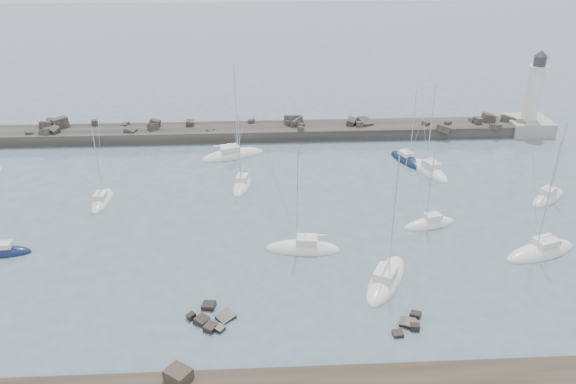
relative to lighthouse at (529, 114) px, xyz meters
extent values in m
plane|color=#496172|center=(-47.00, -38.00, -3.09)|extent=(400.00, 400.00, 0.00)
cube|color=#2C241E|center=(-52.66, -54.89, -2.27)|extent=(2.48, 2.42, 0.94)
cube|color=black|center=(-51.50, -47.56, -2.96)|extent=(1.67, 1.65, 0.93)
cube|color=black|center=(-52.48, -46.99, -2.89)|extent=(1.12, 1.01, 0.82)
cube|color=black|center=(-50.61, -48.64, -2.92)|extent=(1.42, 1.50, 0.90)
cube|color=black|center=(-49.77, -48.77, -2.98)|extent=(1.13, 1.19, 0.80)
cube|color=black|center=(-49.32, -47.04, -3.18)|extent=(2.05, 2.20, 1.43)
cube|color=black|center=(-50.97, -45.47, -3.07)|extent=(1.48, 1.37, 1.00)
cube|color=black|center=(-32.26, -49.62, -2.86)|extent=(0.91, 0.82, 0.66)
cube|color=black|center=(-33.93, -50.27, -3.07)|extent=(1.02, 0.97, 0.74)
cube|color=black|center=(-31.70, -47.78, -2.93)|extent=(1.26, 1.20, 0.57)
cube|color=black|center=(-32.73, -48.91, -3.03)|extent=(1.80, 1.66, 1.03)
cube|color=black|center=(-32.40, -49.19, -2.96)|extent=(1.57, 1.60, 0.92)
cube|color=#2B2926|center=(-54.50, 0.00, -2.89)|extent=(115.00, 6.00, 3.20)
cube|color=#2B2926|center=(-80.84, 1.38, -0.96)|extent=(2.36, 2.29, 1.88)
cube|color=#2B2926|center=(-17.93, -0.77, -1.22)|extent=(1.71, 1.68, 1.18)
cube|color=#2B2926|center=(-47.07, 1.99, -1.29)|extent=(1.35, 1.22, 1.29)
cube|color=#2B2926|center=(-80.31, 2.55, -1.07)|extent=(2.73, 2.47, 2.01)
cube|color=#2B2926|center=(-8.99, -0.42, -0.85)|extent=(1.50, 1.64, 1.32)
cube|color=#2B2926|center=(-63.21, -0.54, -0.93)|extent=(2.12, 2.25, 1.67)
cube|color=#2B2926|center=(-3.25, 0.57, -1.28)|extent=(3.33, 2.97, 2.34)
cube|color=#2B2926|center=(-14.04, -0.57, -1.22)|extent=(1.37, 1.39, 0.96)
cube|color=#2B2926|center=(-68.14, 2.02, -1.52)|extent=(1.82, 1.53, 1.59)
cube|color=#2B2926|center=(-79.75, -0.02, -1.37)|extent=(3.14, 2.67, 1.87)
cube|color=#2B2926|center=(-39.90, 0.04, -1.20)|extent=(2.09, 2.08, 1.68)
cube|color=#2B2926|center=(-2.06, -1.56, -1.32)|extent=(1.46, 1.87, 1.65)
cube|color=#2B2926|center=(-57.38, 1.05, -0.97)|extent=(1.64, 1.50, 1.68)
cube|color=#2B2926|center=(-28.06, 0.38, -1.21)|extent=(2.89, 3.18, 2.09)
cube|color=#2B2926|center=(-6.60, -2.46, -1.27)|extent=(2.34, 2.42, 1.44)
cube|color=#2B2926|center=(-8.94, -0.39, -1.43)|extent=(1.51, 1.78, 1.48)
cube|color=#2B2926|center=(-39.04, -2.53, -0.99)|extent=(1.09, 1.27, 1.04)
cube|color=#2B2926|center=(-78.84, -1.27, -0.98)|extent=(1.85, 2.14, 1.84)
cube|color=#2B2926|center=(-40.21, 1.07, -0.76)|extent=(2.88, 3.18, 2.40)
cube|color=#2B2926|center=(-73.32, 2.05, -0.88)|extent=(1.28, 1.32, 1.08)
cube|color=#2B2926|center=(-15.51, -2.50, -1.39)|extent=(2.80, 2.57, 1.94)
cube|color=#2B2926|center=(-66.85, -1.18, -1.42)|extent=(2.28, 2.11, 1.74)
cube|color=#2B2926|center=(-82.97, -1.32, -1.30)|extent=(1.70, 1.54, 1.33)
cube|color=#2B2926|center=(-80.09, -1.64, -1.13)|extent=(2.00, 1.93, 1.83)
cube|color=#2B2926|center=(-30.45, -0.03, -0.82)|extent=(1.84, 2.09, 1.87)
cube|color=#2B2926|center=(-78.73, 1.39, -0.65)|extent=(3.25, 2.99, 2.27)
cube|color=#2B2926|center=(-63.15, 0.87, -0.84)|extent=(2.04, 1.79, 1.90)
cube|color=#2B2926|center=(-53.94, -1.18, -1.52)|extent=(1.53, 1.59, 1.40)
cube|color=#2B2926|center=(-29.12, -0.68, -0.99)|extent=(1.19, 1.62, 1.15)
cube|color=#2B2926|center=(-6.70, 0.78, -1.04)|extent=(2.45, 2.23, 2.39)
cube|color=#2B2926|center=(-39.23, -0.30, -1.30)|extent=(2.06, 1.88, 1.62)
cube|color=#2B2926|center=(-80.80, -1.21, -1.22)|extent=(1.32, 1.16, 0.75)
cube|color=#2B2926|center=(-39.81, 0.63, -1.03)|extent=(3.21, 3.10, 2.35)
cube|color=#2B2926|center=(-9.23, 0.50, -1.30)|extent=(1.93, 1.70, 1.43)
cube|color=gray|center=(0.00, 0.00, -2.29)|extent=(7.00, 7.00, 3.00)
cylinder|color=white|center=(0.00, 0.00, 3.71)|extent=(2.50, 2.50, 9.00)
cylinder|color=white|center=(0.00, 0.00, 8.13)|extent=(3.20, 3.20, 0.25)
cylinder|color=#33393D|center=(0.00, 0.00, 9.01)|extent=(2.00, 2.00, 1.60)
cone|color=#33393D|center=(0.00, 0.00, 10.31)|extent=(2.20, 2.20, 1.00)
ellipsoid|color=#101E44|center=(-74.38, -34.75, -3.04)|extent=(6.27, 2.19, 1.73)
cube|color=silver|center=(-74.07, -34.74, -2.01)|extent=(1.79, 1.32, 0.60)
cylinder|color=silver|center=(-73.64, -34.72, -1.45)|extent=(2.48, 0.19, 0.09)
ellipsoid|color=white|center=(-66.41, -22.77, -3.04)|extent=(2.40, 7.01, 1.84)
cube|color=silver|center=(-66.42, -23.12, -1.96)|extent=(1.47, 1.99, 0.61)
cylinder|color=silver|center=(-66.39, -22.22, 2.42)|extent=(0.10, 0.10, 9.36)
cylinder|color=silver|center=(-66.44, -23.60, -1.39)|extent=(0.19, 2.78, 0.09)
ellipsoid|color=white|center=(-49.97, -8.36, -3.04)|extent=(10.38, 6.34, 2.38)
cube|color=silver|center=(-50.43, -8.53, -1.67)|extent=(3.30, 2.84, 0.71)
cylinder|color=silver|center=(-49.22, -8.08, 4.67)|extent=(0.12, 0.12, 13.41)
cylinder|color=silver|center=(-51.09, -8.77, -1.01)|extent=(3.76, 1.48, 0.10)
ellipsoid|color=white|center=(-41.27, -35.79, -3.04)|extent=(8.57, 3.47, 2.18)
cube|color=silver|center=(-40.86, -35.83, -1.76)|extent=(2.50, 1.92, 0.71)
cylinder|color=silver|center=(-41.93, -35.71, 3.51)|extent=(0.12, 0.12, 11.26)
cylinder|color=silver|center=(-40.28, -35.89, -1.10)|extent=(3.33, 0.46, 0.10)
ellipsoid|color=white|center=(-48.37, -19.11, -3.04)|extent=(3.39, 7.32, 1.91)
cube|color=silver|center=(-48.31, -18.76, -1.91)|extent=(1.74, 2.19, 0.64)
cylinder|color=silver|center=(-48.47, -19.66, 2.53)|extent=(0.11, 0.11, 9.52)
cylinder|color=silver|center=(-48.23, -18.27, -1.31)|extent=(0.59, 2.79, 0.09)
ellipsoid|color=white|center=(-33.31, -42.19, -3.04)|extent=(7.09, 9.71, 2.32)
cube|color=silver|center=(-33.53, -42.61, -1.70)|extent=(2.94, 3.24, 0.72)
cylinder|color=silver|center=(-32.95, -41.53, 4.33)|extent=(0.12, 0.12, 12.76)
cylinder|color=silver|center=(-33.85, -43.19, -1.03)|extent=(1.90, 3.37, 0.10)
ellipsoid|color=#101E44|center=(-23.65, -11.72, -3.04)|extent=(4.97, 7.96, 1.92)
cube|color=silver|center=(-23.79, -11.37, -1.93)|extent=(2.21, 2.55, 0.60)
cylinder|color=silver|center=(-23.43, -12.29, 2.92)|extent=(0.10, 0.10, 10.29)
cylinder|color=silver|center=(-23.98, -10.87, -1.36)|extent=(1.19, 2.87, 0.09)
ellipsoid|color=white|center=(-25.66, -31.11, -3.04)|extent=(7.03, 3.70, 1.88)
cube|color=silver|center=(-25.33, -31.03, -1.92)|extent=(2.16, 1.78, 0.64)
cylinder|color=silver|center=(-26.18, -31.25, 2.30)|extent=(0.11, 0.11, 9.08)
cylinder|color=silver|center=(-24.88, -30.91, -1.32)|extent=(2.63, 0.76, 0.09)
ellipsoid|color=white|center=(-21.41, -15.62, -3.04)|extent=(5.31, 9.12, 2.28)
cube|color=silver|center=(-21.27, -16.03, -1.70)|extent=(2.44, 2.87, 0.75)
cylinder|color=silver|center=(-21.63, -14.96, 3.81)|extent=(0.13, 0.13, 11.76)
cylinder|color=silver|center=(-21.08, -16.61, -1.01)|extent=(1.20, 3.34, 0.11)
ellipsoid|color=white|center=(-15.14, -37.83, -3.04)|extent=(9.59, 5.70, 2.28)
cube|color=silver|center=(-14.71, -37.68, -1.71)|extent=(3.03, 2.59, 0.71)
cylinder|color=silver|center=(-15.83, -38.07, 4.11)|extent=(0.12, 0.12, 12.37)
cylinder|color=silver|center=(-14.10, -37.47, -1.05)|extent=(3.49, 1.31, 0.10)
ellipsoid|color=white|center=(-8.21, -25.12, -3.04)|extent=(7.09, 6.21, 2.12)
cube|color=silver|center=(-8.50, -25.34, -1.76)|extent=(2.49, 2.39, 0.76)
cylinder|color=silver|center=(-7.76, -24.77, 2.74)|extent=(0.13, 0.13, 9.76)
cylinder|color=silver|center=(-8.90, -25.65, -1.06)|extent=(2.35, 1.86, 0.11)
camera|label=1|loc=(-45.77, -88.65, 30.46)|focal=35.00mm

